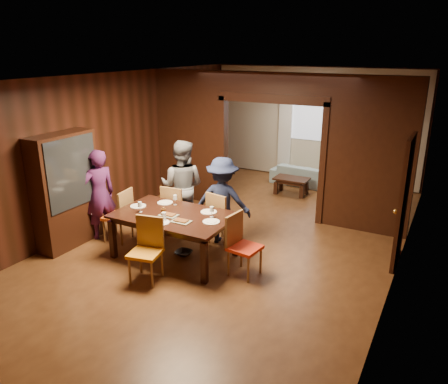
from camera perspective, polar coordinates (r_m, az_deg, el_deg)
The scene contains 32 objects.
floor at distance 8.03m, azimuth 1.46°, elevation -6.33°, with size 9.00×9.00×0.00m, color #4E2B15.
ceiling at distance 7.29m, azimuth 1.65°, elevation 14.80°, with size 5.50×9.00×0.02m, color silver.
room_walls at distance 9.20m, azimuth 6.89°, elevation 6.69°, with size 5.52×9.01×2.90m.
person_purple at distance 8.20m, azimuth -15.96°, elevation -0.30°, with size 0.60×0.40×1.65m, color #491A4D.
person_grey at distance 8.20m, azimuth -5.50°, elevation 0.74°, with size 0.85×0.67×1.76m, color slate.
person_navy at distance 7.71m, azimuth -0.19°, elevation -1.12°, with size 1.01×0.58×1.56m, color #18203E.
sofa at distance 11.28m, azimuth 10.70°, elevation 2.17°, with size 1.76×0.69×0.51m, color #90B2BD.
serving_bowl at distance 7.21m, azimuth -5.47°, elevation -2.53°, with size 0.29×0.29×0.07m, color black.
dining_table at distance 7.35m, azimuth -6.48°, elevation -5.65°, with size 1.93×1.20×0.76m, color black.
coffee_table at distance 10.54m, azimuth 8.78°, elevation 0.79°, with size 0.80×0.50×0.40m, color black.
chair_left at distance 8.10m, azimuth -13.77°, elevation -2.93°, with size 0.44×0.44×0.97m, color #D14C13, non-canonical shape.
chair_right at distance 6.70m, azimuth 2.74°, elevation -7.05°, with size 0.44×0.44×0.97m, color red, non-canonical shape.
chair_far_l at distance 8.17m, azimuth -6.11°, elevation -2.29°, with size 0.44×0.44×0.97m, color orange, non-canonical shape.
chair_far_r at distance 7.75m, azimuth -0.09°, elevation -3.35°, with size 0.44×0.44×0.97m, color red, non-canonical shape.
chair_near at distance 6.63m, azimuth -10.26°, elevation -7.61°, with size 0.44×0.44×0.97m, color orange, non-canonical shape.
hutch at distance 8.02m, azimuth -19.95°, elevation 0.17°, with size 0.40×1.20×2.00m, color black.
door_right at distance 7.40m, azimuth 22.37°, elevation -1.21°, with size 0.06×0.90×2.10m, color black.
window_far at distance 11.54m, azimuth 11.69°, elevation 9.84°, with size 1.20×0.03×1.30m, color silver.
curtain_left at distance 11.81m, azimuth 7.98°, elevation 8.02°, with size 0.35×0.06×2.40m, color white.
curtain_right at distance 11.39m, azimuth 15.11°, elevation 7.17°, with size 0.35×0.06×2.40m, color white.
plate_left at distance 7.63m, azimuth -11.15°, elevation -1.81°, with size 0.27×0.27×0.01m, color silver.
plate_far_l at distance 7.72m, azimuth -7.71°, elevation -1.38°, with size 0.27×0.27×0.01m, color white.
plate_far_r at distance 7.24m, azimuth -2.01°, elevation -2.61°, with size 0.27×0.27×0.01m, color white.
plate_right at distance 6.84m, azimuth -1.68°, elevation -3.90°, with size 0.27×0.27×0.01m, color white.
plate_near at distance 6.87m, azimuth -8.22°, elevation -3.97°, with size 0.27×0.27×0.01m, color white.
platter_a at distance 7.13m, azimuth -7.26°, elevation -2.97°, with size 0.30×0.20×0.04m, color gray.
platter_b at distance 6.87m, azimuth -5.62°, elevation -3.78°, with size 0.30×0.20×0.04m, color gray.
wineglass_left at distance 7.34m, azimuth -10.92°, elevation -1.94°, with size 0.08×0.08×0.18m, color white, non-canonical shape.
wineglass_far at distance 7.58m, azimuth -6.40°, elevation -1.04°, with size 0.08×0.08×0.18m, color silver, non-canonical shape.
wineglass_right at distance 7.00m, azimuth -1.59°, elevation -2.61°, with size 0.08×0.08×0.18m, color white, non-canonical shape.
tumbler at distance 6.93m, azimuth -7.85°, elevation -3.20°, with size 0.07×0.07×0.14m, color white.
condiment_jar at distance 7.21m, azimuth -7.92°, elevation -2.45°, with size 0.08×0.08×0.11m, color #4F2D12, non-canonical shape.
Camera 1 is at (3.27, -6.51, 3.38)m, focal length 35.00 mm.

